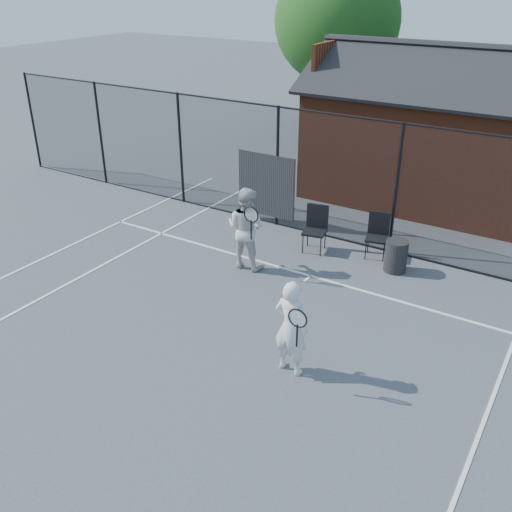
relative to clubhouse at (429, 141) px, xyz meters
The scene contains 10 objects.
ground 9.16m from the clubhouse, 93.18° to the right, with size 80.00×80.00×0.00m, color #4B5055.
court_lines 10.46m from the clubhouse, 92.77° to the right, with size 11.02×18.00×0.01m.
fence 4.09m from the clubhouse, 101.37° to the right, with size 22.04×3.00×3.00m.
clubhouse is the anchor object (origin of this frame).
tree_left 7.21m from the clubhouse, 138.01° to the left, with size 4.48×4.48×6.44m.
player_front 9.07m from the clubhouse, 85.80° to the right, with size 0.75×0.56×1.64m.
player_back 6.63m from the clubhouse, 106.96° to the right, with size 0.98×0.73×1.80m.
chair_left 4.55m from the clubhouse, 85.87° to the right, with size 0.48×0.50×0.99m, color black.
chair_right 5.08m from the clubhouse, 101.61° to the right, with size 0.50×0.52×1.04m, color black.
waste_bin 5.06m from the clubhouse, 79.17° to the right, with size 0.48×0.48×0.70m, color black.
Camera 1 is at (4.63, -6.61, 5.83)m, focal length 40.00 mm.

